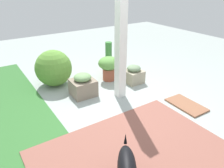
# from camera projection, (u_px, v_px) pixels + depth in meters

# --- Properties ---
(ground_plane) EXTENTS (12.00, 12.00, 0.00)m
(ground_plane) POSITION_uv_depth(u_px,v_px,m) (118.00, 107.00, 3.80)
(ground_plane) COLOR #99A39F
(brick_path) EXTENTS (1.80, 2.40, 0.02)m
(brick_path) POSITION_uv_depth(u_px,v_px,m) (137.00, 157.00, 2.72)
(brick_path) COLOR #8B5346
(brick_path) RESTS_ON ground
(porch_pillar) EXTENTS (0.16, 0.16, 2.30)m
(porch_pillar) POSITION_uv_depth(u_px,v_px,m) (121.00, 36.00, 3.68)
(porch_pillar) COLOR white
(porch_pillar) RESTS_ON ground
(stone_planter_nearest) EXTENTS (0.37, 0.35, 0.38)m
(stone_planter_nearest) POSITION_uv_depth(u_px,v_px,m) (134.00, 74.00, 4.64)
(stone_planter_nearest) COLOR tan
(stone_planter_nearest) RESTS_ON ground
(stone_planter_mid) EXTENTS (0.42, 0.44, 0.44)m
(stone_planter_mid) POSITION_uv_depth(u_px,v_px,m) (83.00, 85.00, 4.12)
(stone_planter_mid) COLOR gray
(stone_planter_mid) RESTS_ON ground
(round_shrub) EXTENTS (0.74, 0.74, 0.74)m
(round_shrub) POSITION_uv_depth(u_px,v_px,m) (54.00, 68.00, 4.45)
(round_shrub) COLOR #5B9137
(round_shrub) RESTS_ON ground
(terracotta_pot_tall) EXTENTS (0.27, 0.27, 0.71)m
(terracotta_pot_tall) POSITION_uv_depth(u_px,v_px,m) (109.00, 61.00, 5.19)
(terracotta_pot_tall) COLOR #B06045
(terracotta_pot_tall) RESTS_ON ground
(terracotta_pot_broad) EXTENTS (0.46, 0.46, 0.52)m
(terracotta_pot_broad) POSITION_uv_depth(u_px,v_px,m) (109.00, 66.00, 4.70)
(terracotta_pot_broad) COLOR #9E4E38
(terracotta_pot_broad) RESTS_ON ground
(doormat) EXTENTS (0.69, 0.40, 0.03)m
(doormat) POSITION_uv_depth(u_px,v_px,m) (186.00, 105.00, 3.84)
(doormat) COLOR #8E5C41
(doormat) RESTS_ON ground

